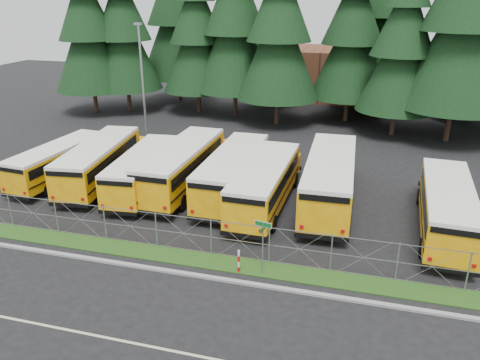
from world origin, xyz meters
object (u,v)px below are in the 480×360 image
(bus_3, at_px, (184,167))
(bus_east, at_px, (446,209))
(bus_2, at_px, (146,171))
(light_standard, at_px, (142,79))
(bus_1, at_px, (102,163))
(bus_5, at_px, (266,184))
(bus_4, at_px, (234,173))
(bus_6, at_px, (330,180))
(street_sign, at_px, (263,237))
(striped_bollard, at_px, (239,261))
(bus_0, at_px, (62,162))

(bus_3, bearing_deg, bus_east, -6.73)
(bus_2, relative_size, light_standard, 1.02)
(bus_1, distance_m, bus_5, 11.97)
(bus_4, height_order, bus_east, bus_4)
(bus_5, bearing_deg, bus_6, 20.95)
(street_sign, bearing_deg, bus_east, 37.77)
(bus_3, relative_size, bus_4, 1.03)
(bus_1, height_order, bus_6, bus_6)
(striped_bollard, bearing_deg, bus_6, 69.28)
(street_sign, distance_m, light_standard, 24.15)
(bus_3, relative_size, striped_bollard, 9.75)
(bus_3, bearing_deg, striped_bollard, -54.36)
(light_standard, bearing_deg, bus_0, -98.17)
(bus_0, distance_m, light_standard, 11.31)
(bus_1, height_order, bus_5, bus_5)
(bus_1, distance_m, striped_bollard, 15.00)
(street_sign, height_order, striped_bollard, street_sign)
(street_sign, bearing_deg, striped_bollard, -174.49)
(bus_4, height_order, street_sign, bus_4)
(bus_east, relative_size, striped_bollard, 9.12)
(bus_2, distance_m, street_sign, 12.71)
(bus_0, relative_size, bus_2, 0.95)
(bus_6, height_order, bus_east, bus_6)
(light_standard, bearing_deg, bus_2, -64.41)
(bus_5, xyz_separation_m, bus_6, (3.74, 1.33, 0.16))
(bus_0, height_order, bus_5, bus_5)
(bus_1, distance_m, street_sign, 15.86)
(bus_5, relative_size, bus_east, 1.02)
(bus_5, xyz_separation_m, light_standard, (-13.48, 11.07, 4.05))
(bus_0, distance_m, bus_2, 6.60)
(bus_1, bearing_deg, bus_east, -11.46)
(bus_0, height_order, street_sign, street_sign)
(bus_1, distance_m, bus_3, 5.98)
(bus_1, bearing_deg, bus_5, -11.47)
(bus_1, height_order, street_sign, bus_1)
(bus_5, height_order, bus_6, bus_6)
(bus_1, bearing_deg, bus_2, -14.70)
(bus_5, xyz_separation_m, street_sign, (1.46, -7.58, 0.58))
(bus_6, distance_m, striped_bollard, 9.70)
(bus_1, xyz_separation_m, striped_bollard, (12.26, -8.59, -0.86))
(striped_bollard, xyz_separation_m, light_standard, (-13.81, 18.77, 4.90))
(bus_4, relative_size, light_standard, 1.12)
(bus_5, xyz_separation_m, striped_bollard, (0.33, -7.69, -0.86))
(bus_3, height_order, bus_east, bus_3)
(bus_6, height_order, street_sign, bus_6)
(bus_1, xyz_separation_m, bus_east, (22.18, -1.67, -0.02))
(bus_4, xyz_separation_m, light_standard, (-11.06, 9.80, 4.02))
(bus_3, distance_m, striped_bollard, 11.12)
(bus_4, height_order, bus_5, bus_4)
(bus_0, distance_m, bus_1, 3.05)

